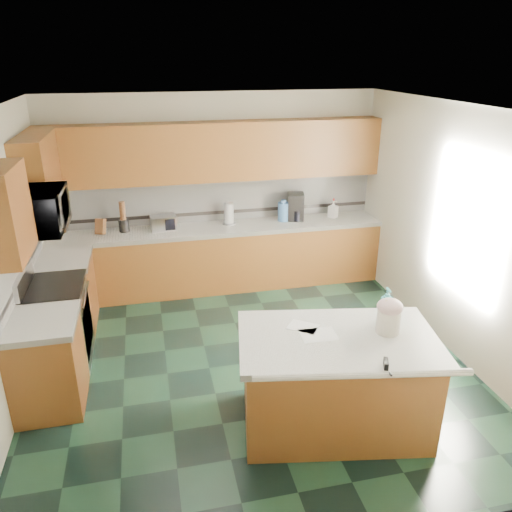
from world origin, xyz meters
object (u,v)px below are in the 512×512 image
object	(u,v)px
island_base	(335,385)
island_top	(338,340)
treat_jar	(388,321)
toaster_oven	(163,223)
coffee_maker	(296,207)
knife_block	(100,226)
soap_bottle_island	(386,306)

from	to	relation	value
island_base	island_top	world-z (taller)	island_top
treat_jar	toaster_oven	distance (m)	3.62
coffee_maker	treat_jar	bearing A→B (deg)	-79.06
treat_jar	knife_block	world-z (taller)	knife_block
island_base	island_top	size ratio (longest dim) A/B	0.94
island_base	soap_bottle_island	xyz separation A→B (m)	(0.50, 0.15, 0.66)
toaster_oven	coffee_maker	xyz separation A→B (m)	(1.89, 0.03, 0.09)
coffee_maker	toaster_oven	bearing A→B (deg)	-165.66
island_top	coffee_maker	size ratio (longest dim) A/B	4.40
toaster_oven	island_base	bearing A→B (deg)	-72.46
island_base	treat_jar	bearing A→B (deg)	9.25
island_top	soap_bottle_island	bearing A→B (deg)	27.20
island_base	treat_jar	size ratio (longest dim) A/B	7.57
knife_block	toaster_oven	xyz separation A→B (m)	(0.83, 0.00, -0.01)
island_top	toaster_oven	bearing A→B (deg)	122.45
island_top	coffee_maker	bearing A→B (deg)	89.70
soap_bottle_island	island_top	bearing A→B (deg)	-156.48
soap_bottle_island	toaster_oven	xyz separation A→B (m)	(-1.80, 3.01, -0.07)
island_top	soap_bottle_island	xyz separation A→B (m)	(0.50, 0.15, 0.20)
treat_jar	soap_bottle_island	world-z (taller)	soap_bottle_island
soap_bottle_island	knife_block	world-z (taller)	soap_bottle_island
island_top	soap_bottle_island	world-z (taller)	soap_bottle_island
knife_block	coffee_maker	world-z (taller)	coffee_maker
soap_bottle_island	treat_jar	bearing A→B (deg)	-102.11
island_top	soap_bottle_island	distance (m)	0.56
island_base	toaster_oven	distance (m)	3.48
island_top	knife_block	xyz separation A→B (m)	(-2.13, 3.17, 0.13)
island_top	treat_jar	world-z (taller)	treat_jar
treat_jar	toaster_oven	xyz separation A→B (m)	(-1.75, 3.17, -0.01)
soap_bottle_island	toaster_oven	size ratio (longest dim) A/B	0.99
soap_bottle_island	coffee_maker	world-z (taller)	coffee_maker
island_base	knife_block	world-z (taller)	knife_block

